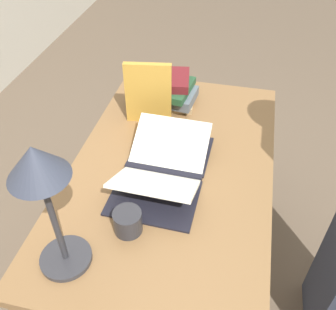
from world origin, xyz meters
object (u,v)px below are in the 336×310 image
Objects in this scene: book_stack_tall at (163,90)px; coffee_mug at (128,221)px; open_book at (163,167)px; book_standing_upright at (148,94)px; reading_lamp at (41,181)px.

coffee_mug is at bearing -175.46° from book_stack_tall.
open_book is at bearing -10.27° from coffee_mug.
reading_lamp is (-0.74, 0.06, 0.20)m from book_standing_upright.
open_book is 0.28m from coffee_mug.
reading_lamp is 0.37m from coffee_mug.
book_standing_upright is 0.61× the size of reading_lamp.
reading_lamp reaches higher than book_standing_upright.
reading_lamp is at bearing 135.04° from coffee_mug.
book_standing_upright reaches higher than coffee_mug.
book_stack_tall is at bearing -5.91° from reading_lamp.
book_standing_upright is at bearing 25.17° from open_book.
coffee_mug is (-0.28, 0.05, 0.01)m from open_book.
book_standing_upright is at bearing 168.11° from book_stack_tall.
reading_lamp is 3.72× the size of coffee_mug.
coffee_mug is (-0.59, -0.09, -0.10)m from book_standing_upright.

